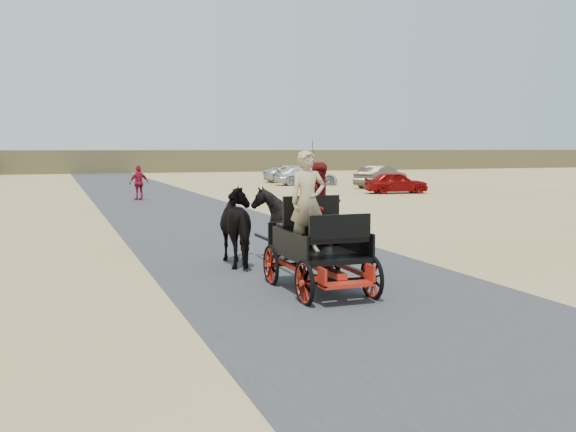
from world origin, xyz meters
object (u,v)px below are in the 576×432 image
object	(u,v)px
pedestrian	(139,183)
car_d	(295,174)
horse_left	(242,227)
car_a	(396,183)
car_c	(306,176)
horse_right	(289,225)
carriage	(319,271)
car_b	(381,177)

from	to	relation	value
pedestrian	car_d	distance (m)	18.93
horse_left	car_a	size ratio (longest dim) A/B	0.55
car_a	car_c	bearing A→B (deg)	20.47
car_c	car_d	distance (m)	3.95
horse_left	car_a	distance (m)	23.94
car_a	car_d	xyz separation A→B (m)	(-1.14, 13.37, 0.04)
horse_left	pedestrian	bearing A→B (deg)	-90.52
horse_right	car_d	distance (m)	34.61
pedestrian	horse_right	bearing A→B (deg)	74.44
pedestrian	car_c	bearing A→B (deg)	-161.66
carriage	pedestrian	bearing A→B (deg)	90.99
horse_right	pedestrian	world-z (taller)	pedestrian
horse_left	car_c	xyz separation A→B (m)	(12.91, 28.39, -0.20)
horse_right	carriage	bearing A→B (deg)	79.61
horse_left	horse_right	size ratio (longest dim) A/B	1.18
horse_left	car_c	size ratio (longest dim) A/B	0.45
car_a	car_c	xyz separation A→B (m)	(-1.76, 9.47, 0.04)
car_c	car_d	bearing A→B (deg)	-1.91
car_a	car_c	distance (m)	9.63
horse_left	horse_right	bearing A→B (deg)	-180.00
pedestrian	car_a	size ratio (longest dim) A/B	0.48
horse_right	car_a	size ratio (longest dim) A/B	0.47
carriage	car_a	distance (m)	26.08
pedestrian	carriage	bearing A→B (deg)	72.61
car_a	car_b	world-z (taller)	car_b
carriage	car_d	size ratio (longest dim) A/B	0.51
carriage	pedestrian	size ratio (longest dim) A/B	1.39
car_a	horse_right	bearing A→B (deg)	154.28
horse_left	horse_right	world-z (taller)	horse_right
car_b	car_c	bearing A→B (deg)	8.49
carriage	car_b	world-z (taller)	car_b
pedestrian	car_b	bearing A→B (deg)	178.85
horse_right	horse_left	bearing A→B (deg)	0.00
car_b	car_a	bearing A→B (deg)	131.04
horse_left	pedestrian	xyz separation A→B (m)	(0.17, 18.89, 0.02)
pedestrian	car_d	xyz separation A→B (m)	(13.36, 13.40, -0.21)
horse_left	car_d	bearing A→B (deg)	-112.74
horse_left	car_a	xyz separation A→B (m)	(14.67, 18.92, -0.23)
carriage	car_d	distance (m)	37.61
horse_right	pedestrian	xyz separation A→B (m)	(-0.93, 18.89, 0.01)
carriage	horse_right	xyz separation A→B (m)	(0.55, 3.00, 0.49)
carriage	car_c	bearing A→B (deg)	68.51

